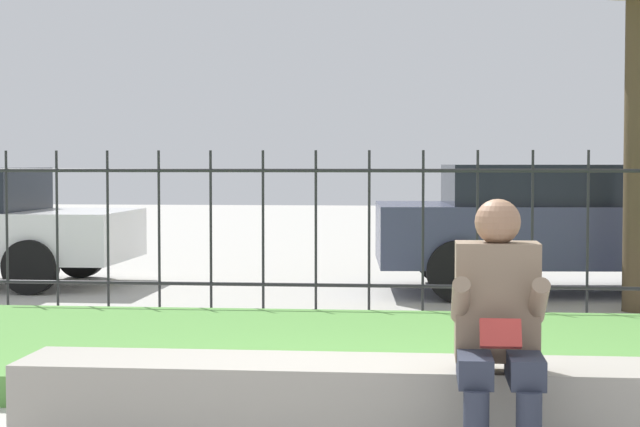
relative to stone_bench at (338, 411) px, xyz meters
name	(u,v)px	position (x,y,z in m)	size (l,w,h in m)	color
stone_bench	(338,411)	(0.00, 0.00, 0.00)	(3.13, 0.54, 0.43)	gray
person_seated_reader	(498,325)	(0.75, -0.30, 0.48)	(0.42, 0.73, 1.23)	black
grass_berm	(387,353)	(0.16, 2.18, -0.10)	(9.65, 2.97, 0.18)	#569342
iron_fence	(396,231)	(0.16, 4.37, 0.60)	(7.65, 0.03, 1.51)	#232326
car_parked_center	(562,224)	(1.89, 6.60, 0.55)	(4.19, 2.18, 1.38)	#383D56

